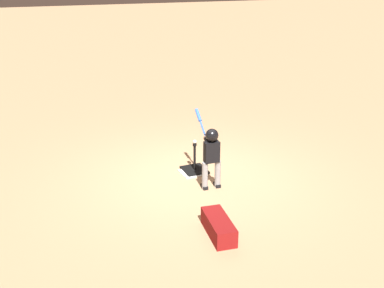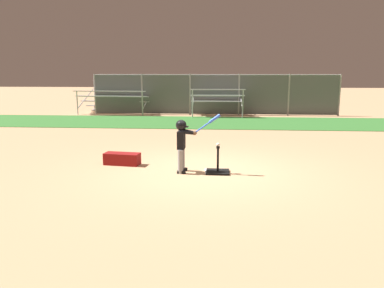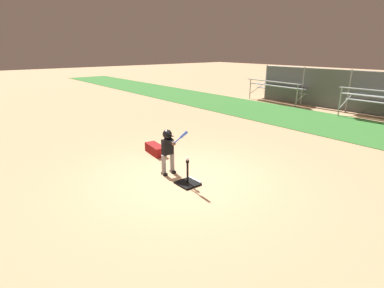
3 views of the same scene
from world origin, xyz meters
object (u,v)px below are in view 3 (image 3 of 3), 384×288
at_px(batter_child, 168,146).
at_px(equipment_bag, 155,149).
at_px(baseball, 187,159).
at_px(batting_tee, 188,182).
at_px(bleachers_far_right, 378,103).
at_px(bleachers_center, 283,91).

distance_m(batter_child, equipment_bag, 1.72).
relative_size(batter_child, baseball, 17.59).
relative_size(batting_tee, batter_child, 0.46).
bearing_deg(baseball, batting_tee, 165.96).
relative_size(batter_child, equipment_bag, 1.55).
distance_m(batter_child, bleachers_far_right, 11.15).
bearing_deg(equipment_bag, baseball, -6.66).
distance_m(bleachers_far_right, equipment_bag, 10.80).
distance_m(bleachers_center, equipment_bag, 11.55).
relative_size(bleachers_far_right, equipment_bag, 3.21).
xyz_separation_m(batting_tee, bleachers_far_right, (-0.14, 11.13, 0.61)).
bearing_deg(batting_tee, bleachers_far_right, 90.73).
height_order(batting_tee, batter_child, batter_child).
bearing_deg(batter_child, baseball, -0.17).
bearing_deg(equipment_bag, batter_child, -13.11).
height_order(baseball, bleachers_center, bleachers_center).
relative_size(batting_tee, bleachers_far_right, 0.22).
bearing_deg(baseball, bleachers_center, 115.22).
distance_m(baseball, bleachers_far_right, 11.13).
relative_size(batter_child, bleachers_center, 0.33).
distance_m(batting_tee, baseball, 0.57).
bearing_deg(bleachers_center, batter_child, -67.93).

